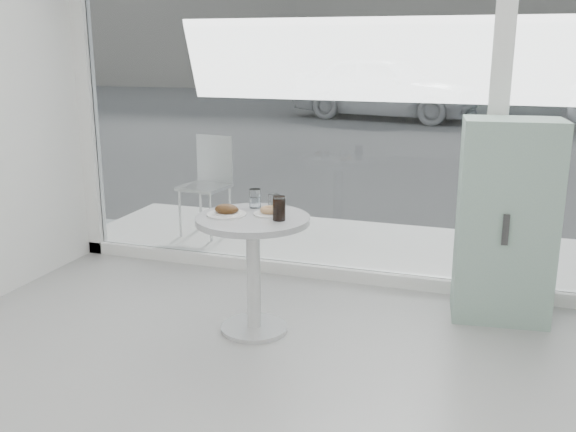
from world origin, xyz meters
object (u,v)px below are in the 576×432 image
(car_white, at_px, (385,87))
(water_tumbler_a, at_px, (255,199))
(mint_cabinet, at_px, (506,221))
(plate_donut, at_px, (269,212))
(patio_chair, at_px, (209,179))
(water_tumbler_b, at_px, (274,204))
(plate_fritter, at_px, (227,211))
(cola_glass, at_px, (279,209))
(main_table, at_px, (253,250))

(car_white, height_order, water_tumbler_a, car_white)
(mint_cabinet, height_order, plate_donut, mint_cabinet)
(patio_chair, distance_m, water_tumbler_b, 2.11)
(plate_fritter, distance_m, water_tumbler_b, 0.31)
(mint_cabinet, bearing_deg, car_white, 97.49)
(patio_chair, bearing_deg, water_tumbler_a, -47.49)
(patio_chair, bearing_deg, cola_glass, -45.78)
(plate_fritter, bearing_deg, car_white, 95.76)
(plate_fritter, height_order, cola_glass, cola_glass)
(main_table, xyz_separation_m, patio_chair, (-1.17, 1.83, 0.03))
(mint_cabinet, bearing_deg, patio_chair, 151.60)
(plate_fritter, bearing_deg, cola_glass, -1.22)
(mint_cabinet, relative_size, patio_chair, 1.46)
(mint_cabinet, bearing_deg, plate_fritter, -161.68)
(water_tumbler_a, bearing_deg, patio_chair, 124.45)
(car_white, height_order, plate_donut, car_white)
(water_tumbler_b, bearing_deg, plate_donut, -89.38)
(plate_donut, relative_size, water_tumbler_a, 1.63)
(main_table, distance_m, plate_fritter, 0.30)
(plate_fritter, xyz_separation_m, water_tumbler_b, (0.25, 0.18, 0.02))
(patio_chair, relative_size, water_tumbler_b, 8.08)
(patio_chair, distance_m, plate_donut, 2.17)
(mint_cabinet, relative_size, water_tumbler_a, 10.86)
(patio_chair, relative_size, plate_donut, 4.56)
(plate_donut, relative_size, water_tumbler_b, 1.77)
(water_tumbler_b, bearing_deg, mint_cabinet, 22.39)
(plate_donut, bearing_deg, plate_fritter, -158.68)
(patio_chair, height_order, plate_donut, patio_chair)
(car_white, xyz_separation_m, plate_donut, (1.53, -12.61, 0.00))
(main_table, height_order, water_tumbler_b, water_tumbler_b)
(mint_cabinet, relative_size, water_tumbler_b, 11.77)
(water_tumbler_b, bearing_deg, patio_chair, 126.99)
(patio_chair, height_order, plate_fritter, patio_chair)
(plate_fritter, xyz_separation_m, water_tumbler_a, (0.09, 0.24, 0.03))
(water_tumbler_b, bearing_deg, main_table, -117.28)
(water_tumbler_b, bearing_deg, water_tumbler_a, 158.97)
(patio_chair, height_order, water_tumbler_a, patio_chair)
(water_tumbler_b, bearing_deg, plate_fritter, -143.47)
(main_table, distance_m, patio_chair, 2.18)
(main_table, relative_size, water_tumbler_b, 6.69)
(cola_glass, bearing_deg, plate_fritter, 178.78)
(mint_cabinet, xyz_separation_m, water_tumbler_b, (-1.42, -0.59, 0.14))
(mint_cabinet, distance_m, water_tumbler_b, 1.55)
(patio_chair, distance_m, water_tumbler_a, 1.97)
(car_white, bearing_deg, main_table, -161.99)
(patio_chair, relative_size, cola_glass, 6.18)
(mint_cabinet, height_order, car_white, car_white)
(plate_fritter, xyz_separation_m, plate_donut, (0.25, 0.10, -0.01))
(mint_cabinet, distance_m, car_white, 12.30)
(patio_chair, bearing_deg, main_table, -49.27)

